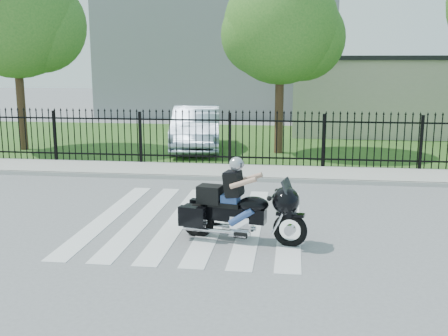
# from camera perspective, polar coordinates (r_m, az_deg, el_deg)

# --- Properties ---
(ground) EXTENTS (120.00, 120.00, 0.00)m
(ground) POSITION_cam_1_polar(r_m,az_deg,el_deg) (11.46, -2.99, -5.72)
(ground) COLOR slate
(ground) RESTS_ON ground
(crosswalk) EXTENTS (5.00, 5.50, 0.01)m
(crosswalk) POSITION_cam_1_polar(r_m,az_deg,el_deg) (11.46, -2.99, -5.69)
(crosswalk) COLOR silver
(crosswalk) RESTS_ON ground
(sidewalk) EXTENTS (40.00, 2.00, 0.12)m
(sidewalk) POSITION_cam_1_polar(r_m,az_deg,el_deg) (16.24, 0.20, -0.40)
(sidewalk) COLOR #ADAAA3
(sidewalk) RESTS_ON ground
(curb) EXTENTS (40.00, 0.12, 0.12)m
(curb) POSITION_cam_1_polar(r_m,az_deg,el_deg) (15.27, -0.27, -1.16)
(curb) COLOR #ADAAA3
(curb) RESTS_ON ground
(grass_strip) EXTENTS (40.00, 12.00, 0.02)m
(grass_strip) POSITION_cam_1_polar(r_m,az_deg,el_deg) (23.11, 2.41, 2.96)
(grass_strip) COLOR #315A1F
(grass_strip) RESTS_ON ground
(iron_fence) EXTENTS (26.00, 0.04, 1.80)m
(iron_fence) POSITION_cam_1_polar(r_m,az_deg,el_deg) (17.07, 0.63, 3.04)
(iron_fence) COLOR black
(iron_fence) RESTS_ON ground
(tree_left) EXTENTS (4.80, 4.80, 7.58)m
(tree_left) POSITION_cam_1_polar(r_m,az_deg,el_deg) (22.03, -21.85, 15.25)
(tree_left) COLOR #382316
(tree_left) RESTS_ON ground
(tree_mid) EXTENTS (4.20, 4.20, 6.78)m
(tree_mid) POSITION_cam_1_polar(r_m,az_deg,el_deg) (19.83, 6.20, 15.02)
(tree_mid) COLOR #382316
(tree_mid) RESTS_ON ground
(building_low) EXTENTS (10.00, 6.00, 3.50)m
(building_low) POSITION_cam_1_polar(r_m,az_deg,el_deg) (27.28, 18.16, 7.36)
(building_low) COLOR #C1B4A1
(building_low) RESTS_ON ground
(building_low_roof) EXTENTS (10.20, 6.20, 0.20)m
(building_low_roof) POSITION_cam_1_polar(r_m,az_deg,el_deg) (27.24, 18.40, 11.25)
(building_low_roof) COLOR black
(building_low_roof) RESTS_ON building_low
(building_tall) EXTENTS (15.00, 10.00, 12.00)m
(building_tall) POSITION_cam_1_polar(r_m,az_deg,el_deg) (37.21, -0.28, 15.36)
(building_tall) COLOR gray
(building_tall) RESTS_ON ground
(motorcycle_rider) EXTENTS (2.50, 1.16, 1.67)m
(motorcycle_rider) POSITION_cam_1_polar(r_m,az_deg,el_deg) (10.00, 1.61, -4.18)
(motorcycle_rider) COLOR black
(motorcycle_rider) RESTS_ON ground
(parked_car) EXTENTS (2.50, 5.34, 1.69)m
(parked_car) POSITION_cam_1_polar(r_m,az_deg,el_deg) (20.65, -3.00, 4.36)
(parked_car) COLOR #ADBFDA
(parked_car) RESTS_ON grass_strip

